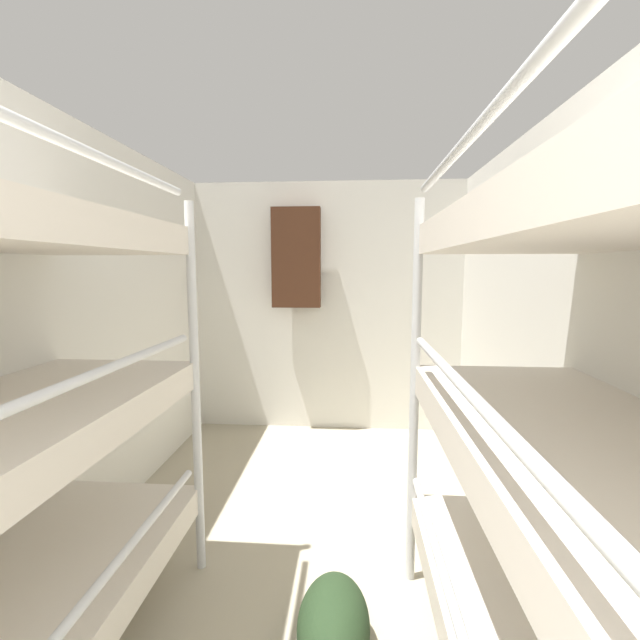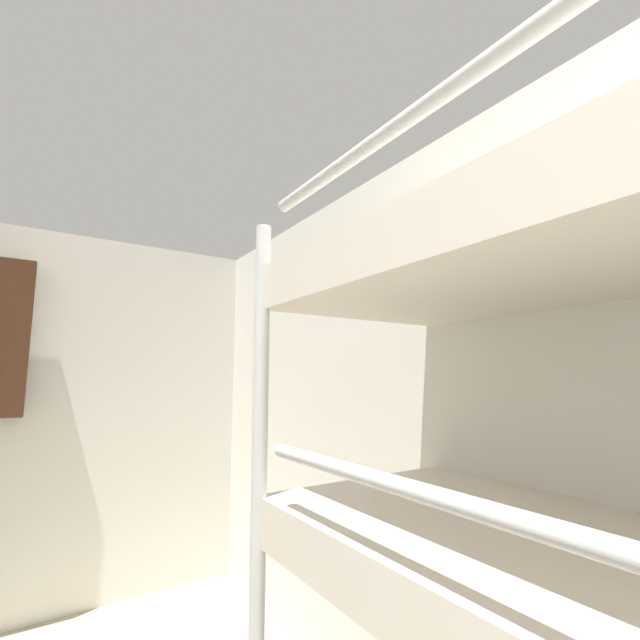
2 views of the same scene
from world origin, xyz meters
TOP-DOWN VIEW (x-y plane):
  - wall_left at (-1.28, 2.24)m, footprint 0.06×4.60m
  - wall_right at (1.28, 2.24)m, footprint 0.06×4.60m
  - wall_back at (0.00, 4.51)m, footprint 2.62×0.06m
  - bunk_stack_right_near at (0.88, 1.44)m, footprint 0.74×1.94m
  - duffel_bag at (0.17, 1.99)m, footprint 0.29×0.48m
  - hanging_coat at (-0.28, 4.36)m, footprint 0.44×0.12m

SIDE VIEW (x-z plane):
  - duffel_bag at x=0.17m, z-range 0.00..0.29m
  - bunk_stack_right_near at x=0.88m, z-range 0.08..1.97m
  - wall_left at x=-1.28m, z-range 0.00..2.34m
  - wall_right at x=1.28m, z-range 0.00..2.34m
  - wall_back at x=0.00m, z-range 0.00..2.34m
  - hanging_coat at x=-0.28m, z-range 1.19..2.09m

